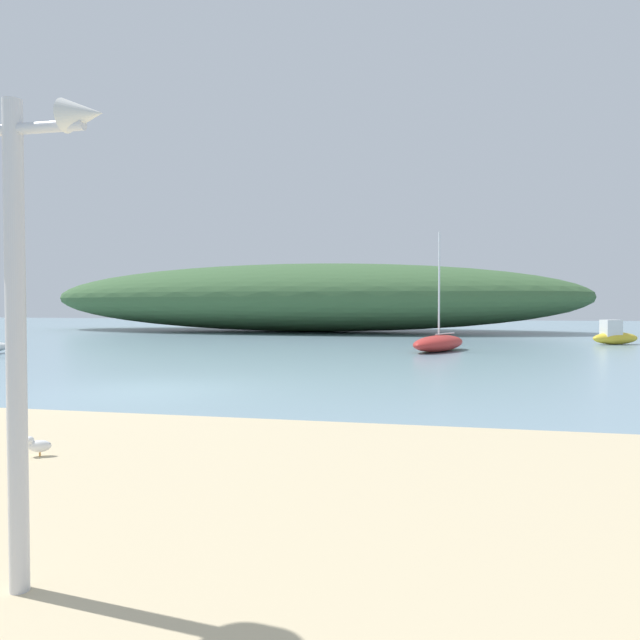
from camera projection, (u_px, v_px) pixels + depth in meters
The scene contains 5 objects.
ground_plane at pixel (154, 391), 13.04m from camera, with size 120.00×120.00×0.00m, color #7A99A8.
distant_hill at pixel (306, 298), 41.40m from camera, with size 39.88×12.01×4.95m, color #3D6038.
sailboat_mid_channel at pixel (439, 343), 23.78m from camera, with size 2.87×4.00×5.06m.
motorboat_near_shore at pixel (614, 336), 27.83m from camera, with size 2.55×1.62×1.23m.
seagull_near_waterline at pixel (38, 445), 6.69m from camera, with size 0.34×0.21×0.24m.
Camera 1 is at (6.34, -11.98, 2.02)m, focal length 31.55 mm.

